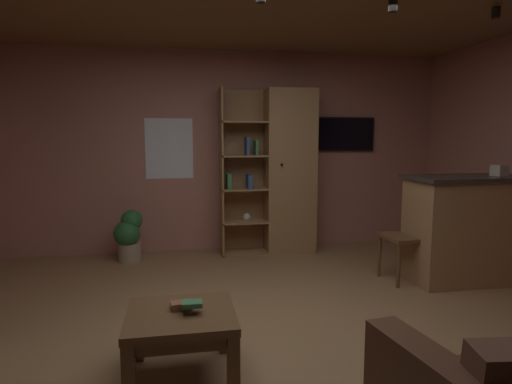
# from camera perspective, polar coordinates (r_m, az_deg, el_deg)

# --- Properties ---
(floor) EXTENTS (5.82, 5.36, 0.02)m
(floor) POSITION_cam_1_polar(r_m,az_deg,el_deg) (3.23, 1.35, -19.95)
(floor) COLOR olive
(floor) RESTS_ON ground
(wall_back) EXTENTS (5.94, 0.06, 2.57)m
(wall_back) POSITION_cam_1_polar(r_m,az_deg,el_deg) (5.55, -4.29, 5.38)
(wall_back) COLOR #AD7060
(wall_back) RESTS_ON ground
(window_pane_back) EXTENTS (0.59, 0.01, 0.76)m
(window_pane_back) POSITION_cam_1_polar(r_m,az_deg,el_deg) (5.49, -11.65, 5.76)
(window_pane_back) COLOR white
(bookshelf_cabinet) EXTENTS (1.20, 0.41, 2.08)m
(bookshelf_cabinet) POSITION_cam_1_polar(r_m,az_deg,el_deg) (5.42, 3.73, 2.66)
(bookshelf_cabinet) COLOR #997047
(bookshelf_cabinet) RESTS_ON ground
(kitchen_bar_counter) EXTENTS (1.53, 0.62, 1.09)m
(kitchen_bar_counter) POSITION_cam_1_polar(r_m,az_deg,el_deg) (4.94, 28.07, -4.32)
(kitchen_bar_counter) COLOR #997047
(kitchen_bar_counter) RESTS_ON ground
(tissue_box) EXTENTS (0.14, 0.14, 0.11)m
(tissue_box) POSITION_cam_1_polar(r_m,az_deg,el_deg) (4.92, 30.01, 2.53)
(tissue_box) COLOR #BFB299
(tissue_box) RESTS_ON kitchen_bar_counter
(coffee_table) EXTENTS (0.65, 0.60, 0.42)m
(coffee_table) POSITION_cam_1_polar(r_m,az_deg,el_deg) (2.74, -10.06, -17.32)
(coffee_table) COLOR brown
(coffee_table) RESTS_ON ground
(table_book_0) EXTENTS (0.13, 0.10, 0.02)m
(table_book_0) POSITION_cam_1_polar(r_m,az_deg,el_deg) (2.74, -10.19, -15.10)
(table_book_0) COLOR brown
(table_book_0) RESTS_ON coffee_table
(table_book_1) EXTENTS (0.15, 0.10, 0.03)m
(table_book_1) POSITION_cam_1_polar(r_m,az_deg,el_deg) (2.73, -9.99, -14.65)
(table_book_1) COLOR brown
(table_book_1) RESTS_ON coffee_table
(table_book_2) EXTENTS (0.12, 0.09, 0.03)m
(table_book_2) POSITION_cam_1_polar(r_m,az_deg,el_deg) (2.65, -8.65, -14.74)
(table_book_2) COLOR #387247
(table_book_2) RESTS_ON coffee_table
(dining_chair) EXTENTS (0.45, 0.45, 0.92)m
(dining_chair) POSITION_cam_1_polar(r_m,az_deg,el_deg) (4.64, 20.40, -4.84)
(dining_chair) COLOR brown
(dining_chair) RESTS_ON ground
(potted_floor_plant) EXTENTS (0.33, 0.33, 0.62)m
(potted_floor_plant) POSITION_cam_1_polar(r_m,az_deg,el_deg) (5.26, -16.80, -5.58)
(potted_floor_plant) COLOR #9E896B
(potted_floor_plant) RESTS_ON ground
(wall_mounted_tv) EXTENTS (0.80, 0.06, 0.45)m
(wall_mounted_tv) POSITION_cam_1_polar(r_m,az_deg,el_deg) (5.89, 12.00, 7.67)
(wall_mounted_tv) COLOR black
(track_light_spot_3) EXTENTS (0.07, 0.07, 0.09)m
(track_light_spot_3) POSITION_cam_1_polar(r_m,az_deg,el_deg) (3.78, 18.01, 22.80)
(track_light_spot_3) COLOR black
(track_light_spot_4) EXTENTS (0.07, 0.07, 0.09)m
(track_light_spot_4) POSITION_cam_1_polar(r_m,az_deg,el_deg) (4.28, 29.69, 20.32)
(track_light_spot_4) COLOR black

